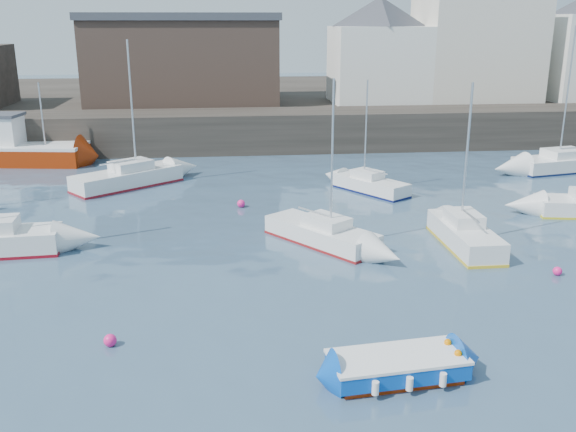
{
  "coord_description": "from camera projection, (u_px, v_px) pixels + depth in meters",
  "views": [
    {
      "loc": [
        -2.79,
        -15.13,
        9.89
      ],
      "look_at": [
        0.0,
        12.0,
        1.5
      ],
      "focal_mm": 40.0,
      "sensor_mm": 36.0,
      "label": 1
    }
  ],
  "objects": [
    {
      "name": "bldg_east_a",
      "position": [
        477.0,
        32.0,
        56.87
      ],
      "size": [
        13.36,
        13.36,
        11.8
      ],
      "color": "beige",
      "rests_on": "land_strip"
    },
    {
      "name": "bldg_east_d",
      "position": [
        379.0,
        49.0,
        55.94
      ],
      "size": [
        11.14,
        11.14,
        8.95
      ],
      "color": "white",
      "rests_on": "land_strip"
    },
    {
      "name": "land_strip",
      "position": [
        248.0,
        103.0,
        67.55
      ],
      "size": [
        90.0,
        32.0,
        2.8
      ],
      "primitive_type": "cube",
      "color": "#28231E",
      "rests_on": "ground"
    },
    {
      "name": "sailboat_c",
      "position": [
        465.0,
        234.0,
        29.04
      ],
      "size": [
        1.81,
        5.55,
        7.29
      ],
      "color": "white",
      "rests_on": "ground"
    },
    {
      "name": "sailboat_f",
      "position": [
        370.0,
        184.0,
        38.24
      ],
      "size": [
        4.2,
        5.06,
        6.55
      ],
      "color": "white",
      "rests_on": "ground"
    },
    {
      "name": "warehouse",
      "position": [
        183.0,
        58.0,
        55.92
      ],
      "size": [
        16.4,
        10.4,
        7.6
      ],
      "color": "#3D2D26",
      "rests_on": "land_strip"
    },
    {
      "name": "blue_dinghy",
      "position": [
        397.0,
        366.0,
        18.31
      ],
      "size": [
        4.07,
        2.25,
        0.74
      ],
      "color": "#8F2406",
      "rests_on": "ground"
    },
    {
      "name": "sailboat_b",
      "position": [
        322.0,
        233.0,
        29.42
      ],
      "size": [
        5.02,
        5.78,
        7.51
      ],
      "color": "white",
      "rests_on": "ground"
    },
    {
      "name": "water",
      "position": [
        333.0,
        396.0,
        17.57
      ],
      "size": [
        220.0,
        220.0,
        0.0
      ],
      "primitive_type": "plane",
      "color": "#2D4760",
      "rests_on": "ground"
    },
    {
      "name": "fishing_boat",
      "position": [
        19.0,
        148.0,
        45.55
      ],
      "size": [
        9.0,
        4.42,
        5.72
      ],
      "color": "#8F2406",
      "rests_on": "ground"
    },
    {
      "name": "buoy_near",
      "position": [
        111.0,
        346.0,
        20.28
      ],
      "size": [
        0.41,
        0.41,
        0.41
      ],
      "primitive_type": "sphere",
      "color": "#FF1F7E",
      "rests_on": "ground"
    },
    {
      "name": "buoy_far",
      "position": [
        241.0,
        207.0,
        35.24
      ],
      "size": [
        0.44,
        0.44,
        0.44
      ],
      "primitive_type": "sphere",
      "color": "#FF1F7E",
      "rests_on": "ground"
    },
    {
      "name": "quay_wall",
      "position": [
        258.0,
        131.0,
        50.41
      ],
      "size": [
        90.0,
        5.0,
        3.0
      ],
      "primitive_type": "cube",
      "color": "#28231E",
      "rests_on": "ground"
    },
    {
      "name": "sailboat_g",
      "position": [
        567.0,
        163.0,
        43.64
      ],
      "size": [
        7.86,
        3.93,
        9.53
      ],
      "color": "white",
      "rests_on": "ground"
    },
    {
      "name": "sailboat_h",
      "position": [
        128.0,
        177.0,
        39.44
      ],
      "size": [
        6.7,
        5.92,
        8.76
      ],
      "color": "white",
      "rests_on": "ground"
    },
    {
      "name": "buoy_mid",
      "position": [
        557.0,
        275.0,
        25.89
      ],
      "size": [
        0.37,
        0.37,
        0.37
      ],
      "primitive_type": "sphere",
      "color": "#FF1F7E",
      "rests_on": "ground"
    }
  ]
}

